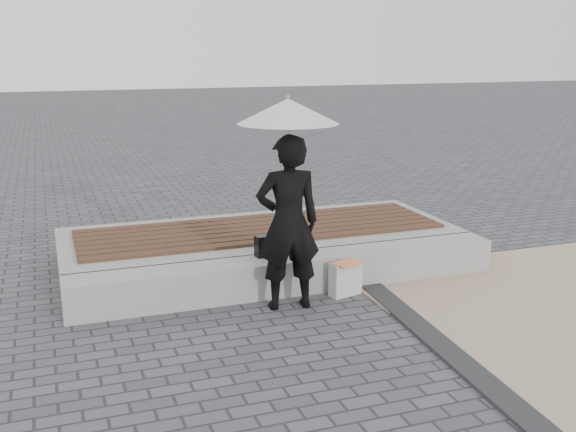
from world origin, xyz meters
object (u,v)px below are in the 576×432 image
object	(u,v)px
woman	(288,223)
handbag	(270,245)
parasol	(288,111)
canvas_tote	(345,279)
seating_ledge	(293,273)

from	to	relation	value
woman	handbag	size ratio (longest dim) A/B	5.36
parasol	canvas_tote	size ratio (longest dim) A/B	3.41
canvas_tote	parasol	bearing A→B (deg)	176.05
seating_ledge	woman	bearing A→B (deg)	-115.67
seating_ledge	canvas_tote	xyz separation A→B (m)	(0.50, -0.35, -0.01)
seating_ledge	woman	world-z (taller)	woman
seating_ledge	canvas_tote	bearing A→B (deg)	-34.80
handbag	parasol	bearing A→B (deg)	-97.96
seating_ledge	canvas_tote	distance (m)	0.61
woman	parasol	bearing A→B (deg)	-84.73
canvas_tote	seating_ledge	bearing A→B (deg)	131.45
woman	canvas_tote	bearing A→B (deg)	-164.93
parasol	canvas_tote	world-z (taller)	parasol
seating_ledge	parasol	size ratio (longest dim) A/B	3.83
seating_ledge	woman	xyz separation A→B (m)	(-0.23, -0.47, 0.73)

